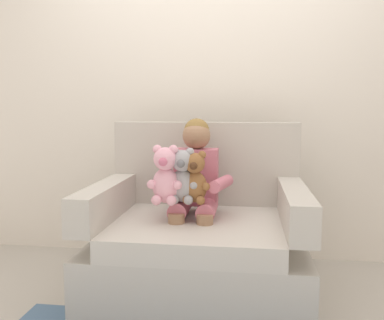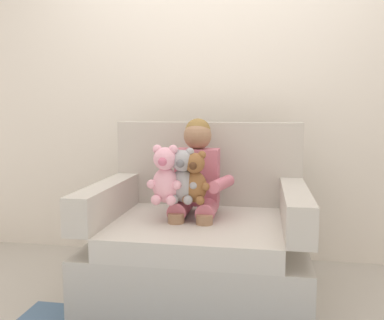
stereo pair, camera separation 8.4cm
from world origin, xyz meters
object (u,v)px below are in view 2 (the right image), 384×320
object	(u,v)px
armchair	(200,242)
plush_pink	(165,176)
plush_grey	(182,177)
seated_child	(196,180)
plush_brown	(195,179)

from	to	relation	value
armchair	plush_pink	distance (m)	0.48
plush_grey	plush_pink	world-z (taller)	plush_pink
armchair	seated_child	bearing A→B (deg)	129.04
seated_child	armchair	bearing A→B (deg)	-54.62
seated_child	plush_brown	size ratio (longest dim) A/B	2.78
plush_brown	plush_pink	bearing A→B (deg)	-170.53
armchair	seated_child	distance (m)	0.37
plush_brown	plush_pink	xyz separation A→B (m)	(-0.16, -0.04, 0.02)
seated_child	plush_grey	distance (m)	0.17
plush_brown	plush_grey	xyz separation A→B (m)	(-0.07, -0.01, 0.01)
seated_child	plush_grey	xyz separation A→B (m)	(-0.05, -0.15, 0.04)
plush_brown	plush_grey	bearing A→B (deg)	-178.65
armchair	plush_brown	xyz separation A→B (m)	(-0.01, -0.11, 0.40)
plush_brown	plush_grey	size ratio (longest dim) A/B	0.95
seated_child	plush_grey	bearing A→B (deg)	-112.14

